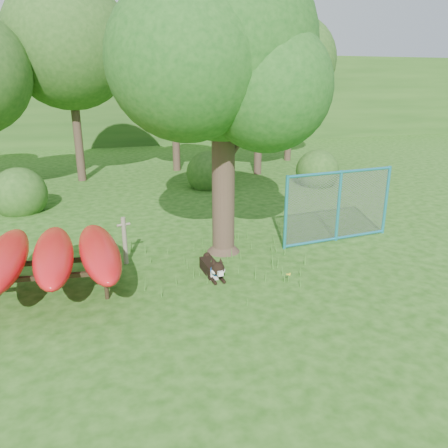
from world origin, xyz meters
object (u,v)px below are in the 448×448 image
object	(u,v)px
oak_tree	(221,57)
fence_section	(339,206)
husky_dog	(213,268)
kayak_rack	(30,256)

from	to	relation	value
oak_tree	fence_section	size ratio (longest dim) A/B	2.11
oak_tree	fence_section	world-z (taller)	oak_tree
husky_dog	fence_section	distance (m)	4.17
oak_tree	kayak_rack	xyz separation A→B (m)	(-4.39, -1.25, -3.85)
oak_tree	fence_section	xyz separation A→B (m)	(3.27, -0.20, -3.75)
oak_tree	kayak_rack	bearing A→B (deg)	-164.15
kayak_rack	husky_dog	size ratio (longest dim) A/B	2.88
husky_dog	kayak_rack	bearing A→B (deg)	175.33
kayak_rack	oak_tree	bearing A→B (deg)	22.16
kayak_rack	husky_dog	world-z (taller)	kayak_rack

